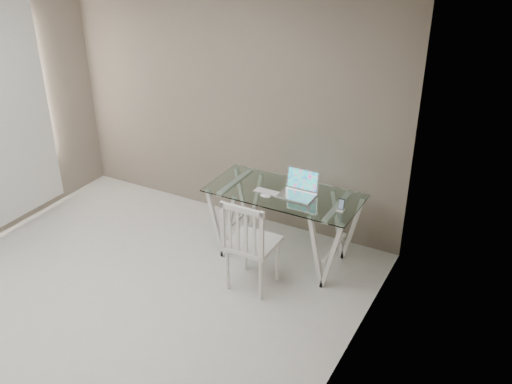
{
  "coord_description": "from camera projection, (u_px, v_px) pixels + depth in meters",
  "views": [
    {
      "loc": [
        3.04,
        -2.79,
        3.29
      ],
      "look_at": [
        0.8,
        1.36,
        0.85
      ],
      "focal_mm": 40.0,
      "sensor_mm": 36.0,
      "label": 1
    }
  ],
  "objects": [
    {
      "name": "laptop",
      "position": [
        299.0,
        189.0,
        5.47
      ],
      "size": [
        0.34,
        0.27,
        0.24
      ],
      "color": "silver",
      "rests_on": "desk"
    },
    {
      "name": "mouse",
      "position": [
        265.0,
        196.0,
        5.43
      ],
      "size": [
        0.11,
        0.06,
        0.03
      ],
      "primitive_type": "ellipsoid",
      "color": "white",
      "rests_on": "desk"
    },
    {
      "name": "phone_dock",
      "position": [
        341.0,
        208.0,
        5.19
      ],
      "size": [
        0.06,
        0.06,
        0.12
      ],
      "color": "white",
      "rests_on": "desk"
    },
    {
      "name": "room",
      "position": [
        69.0,
        136.0,
        4.23
      ],
      "size": [
        4.5,
        4.52,
        2.71
      ],
      "color": "beige",
      "rests_on": "ground"
    },
    {
      "name": "chair",
      "position": [
        249.0,
        242.0,
        5.16
      ],
      "size": [
        0.44,
        0.44,
        0.94
      ],
      "rotation": [
        0.0,
        0.0,
        0.02
      ],
      "color": "white",
      "rests_on": "ground"
    },
    {
      "name": "desk",
      "position": [
        283.0,
        225.0,
        5.7
      ],
      "size": [
        1.5,
        0.7,
        0.75
      ],
      "color": "silver",
      "rests_on": "ground"
    },
    {
      "name": "keyboard",
      "position": [
        267.0,
        192.0,
        5.53
      ],
      "size": [
        0.26,
        0.11,
        0.01
      ],
      "primitive_type": "cube",
      "color": "silver",
      "rests_on": "desk"
    }
  ]
}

